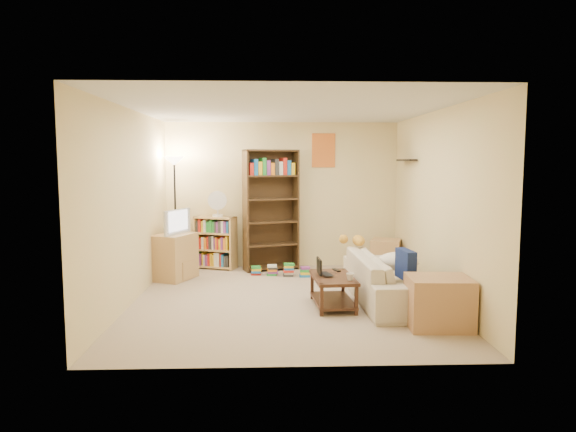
{
  "coord_description": "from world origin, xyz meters",
  "views": [
    {
      "loc": [
        -0.21,
        -6.66,
        1.82
      ],
      "look_at": [
        0.05,
        0.65,
        1.05
      ],
      "focal_mm": 32.0,
      "sensor_mm": 36.0,
      "label": 1
    }
  ],
  "objects_px": {
    "mug": "(350,277)",
    "tall_bookshelf": "(271,207)",
    "tabby_cat": "(356,240)",
    "tv_stand": "(174,257)",
    "television": "(174,222)",
    "short_bookshelf": "(215,243)",
    "sofa": "(388,279)",
    "floor_lamp": "(175,180)",
    "side_table": "(386,255)",
    "laptop": "(329,274)",
    "desk_fan": "(217,203)",
    "end_cabinet": "(439,302)",
    "coffee_table": "(333,287)"
  },
  "relations": [
    {
      "from": "mug",
      "to": "tall_bookshelf",
      "type": "xyz_separation_m",
      "value": [
        -0.95,
        2.52,
        0.63
      ]
    },
    {
      "from": "tabby_cat",
      "to": "tv_stand",
      "type": "distance_m",
      "value": 2.82
    },
    {
      "from": "television",
      "to": "short_bookshelf",
      "type": "distance_m",
      "value": 1.06
    },
    {
      "from": "sofa",
      "to": "floor_lamp",
      "type": "relative_size",
      "value": 1.1
    },
    {
      "from": "mug",
      "to": "side_table",
      "type": "distance_m",
      "value": 2.52
    },
    {
      "from": "laptop",
      "to": "desk_fan",
      "type": "height_order",
      "value": "desk_fan"
    },
    {
      "from": "mug",
      "to": "side_table",
      "type": "relative_size",
      "value": 0.18
    },
    {
      "from": "end_cabinet",
      "to": "coffee_table",
      "type": "bearing_deg",
      "value": 141.59
    },
    {
      "from": "sofa",
      "to": "television",
      "type": "height_order",
      "value": "television"
    },
    {
      "from": "mug",
      "to": "tv_stand",
      "type": "height_order",
      "value": "tv_stand"
    },
    {
      "from": "coffee_table",
      "to": "desk_fan",
      "type": "bearing_deg",
      "value": 121.99
    },
    {
      "from": "mug",
      "to": "desk_fan",
      "type": "bearing_deg",
      "value": 125.43
    },
    {
      "from": "short_bookshelf",
      "to": "tv_stand",
      "type": "bearing_deg",
      "value": -105.88
    },
    {
      "from": "tabby_cat",
      "to": "desk_fan",
      "type": "relative_size",
      "value": 1.09
    },
    {
      "from": "floor_lamp",
      "to": "end_cabinet",
      "type": "xyz_separation_m",
      "value": [
        3.42,
        -3.01,
        -1.24
      ]
    },
    {
      "from": "sofa",
      "to": "short_bookshelf",
      "type": "bearing_deg",
      "value": 47.12
    },
    {
      "from": "tabby_cat",
      "to": "tv_stand",
      "type": "xyz_separation_m",
      "value": [
        -2.74,
        0.61,
        -0.34
      ]
    },
    {
      "from": "television",
      "to": "end_cabinet",
      "type": "height_order",
      "value": "television"
    },
    {
      "from": "television",
      "to": "short_bookshelf",
      "type": "xyz_separation_m",
      "value": [
        0.55,
        0.78,
        -0.45
      ]
    },
    {
      "from": "mug",
      "to": "end_cabinet",
      "type": "relative_size",
      "value": 0.15
    },
    {
      "from": "mug",
      "to": "end_cabinet",
      "type": "bearing_deg",
      "value": -33.7
    },
    {
      "from": "coffee_table",
      "to": "laptop",
      "type": "xyz_separation_m",
      "value": [
        -0.05,
        0.05,
        0.16
      ]
    },
    {
      "from": "short_bookshelf",
      "to": "end_cabinet",
      "type": "xyz_separation_m",
      "value": [
        2.8,
        -3.25,
        -0.17
      ]
    },
    {
      "from": "short_bookshelf",
      "to": "end_cabinet",
      "type": "height_order",
      "value": "short_bookshelf"
    },
    {
      "from": "sofa",
      "to": "tabby_cat",
      "type": "distance_m",
      "value": 0.93
    },
    {
      "from": "mug",
      "to": "laptop",
      "type": "bearing_deg",
      "value": 126.61
    },
    {
      "from": "floor_lamp",
      "to": "tabby_cat",
      "type": "bearing_deg",
      "value": -22.23
    },
    {
      "from": "short_bookshelf",
      "to": "television",
      "type": "bearing_deg",
      "value": -105.88
    },
    {
      "from": "laptop",
      "to": "short_bookshelf",
      "type": "relative_size",
      "value": 0.37
    },
    {
      "from": "laptop",
      "to": "floor_lamp",
      "type": "xyz_separation_m",
      "value": [
        -2.31,
        2.11,
        1.12
      ]
    },
    {
      "from": "side_table",
      "to": "floor_lamp",
      "type": "bearing_deg",
      "value": 178.54
    },
    {
      "from": "tv_stand",
      "to": "end_cabinet",
      "type": "relative_size",
      "value": 1.05
    },
    {
      "from": "mug",
      "to": "short_bookshelf",
      "type": "relative_size",
      "value": 0.11
    },
    {
      "from": "desk_fan",
      "to": "floor_lamp",
      "type": "distance_m",
      "value": 0.8
    },
    {
      "from": "short_bookshelf",
      "to": "desk_fan",
      "type": "distance_m",
      "value": 0.68
    },
    {
      "from": "tv_stand",
      "to": "desk_fan",
      "type": "bearing_deg",
      "value": 74.21
    },
    {
      "from": "television",
      "to": "short_bookshelf",
      "type": "bearing_deg",
      "value": -11.8
    },
    {
      "from": "coffee_table",
      "to": "sofa",
      "type": "bearing_deg",
      "value": 12.92
    },
    {
      "from": "sofa",
      "to": "end_cabinet",
      "type": "relative_size",
      "value": 3.12
    },
    {
      "from": "tv_stand",
      "to": "tall_bookshelf",
      "type": "relative_size",
      "value": 0.35
    },
    {
      "from": "tall_bookshelf",
      "to": "desk_fan",
      "type": "bearing_deg",
      "value": 156.38
    },
    {
      "from": "tall_bookshelf",
      "to": "desk_fan",
      "type": "distance_m",
      "value": 0.91
    },
    {
      "from": "tabby_cat",
      "to": "floor_lamp",
      "type": "distance_m",
      "value": 3.14
    },
    {
      "from": "mug",
      "to": "television",
      "type": "height_order",
      "value": "television"
    },
    {
      "from": "desk_fan",
      "to": "side_table",
      "type": "xyz_separation_m",
      "value": [
        2.82,
        -0.28,
        -0.86
      ]
    },
    {
      "from": "tv_stand",
      "to": "short_bookshelf",
      "type": "relative_size",
      "value": 0.79
    },
    {
      "from": "laptop",
      "to": "television",
      "type": "bearing_deg",
      "value": 40.01
    },
    {
      "from": "side_table",
      "to": "end_cabinet",
      "type": "relative_size",
      "value": 0.79
    },
    {
      "from": "tall_bookshelf",
      "to": "laptop",
      "type": "bearing_deg",
      "value": -89.84
    },
    {
      "from": "sofa",
      "to": "tv_stand",
      "type": "xyz_separation_m",
      "value": [
        -3.03,
        1.4,
        0.05
      ]
    }
  ]
}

